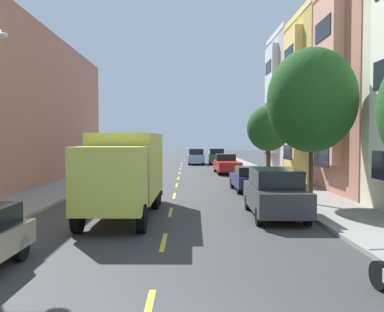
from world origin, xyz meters
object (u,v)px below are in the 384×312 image
parked_pickup_red (227,164)px  moving_sky_sedan (196,156)px  parked_hatchback_navy (249,179)px  parked_suv_forest (217,156)px  parked_pickup_white (135,163)px  delivery_box_truck (126,169)px  parked_pickup_black (149,156)px  parked_sedan_silver (114,173)px  street_tree_second (312,100)px  parked_suv_charcoal (275,192)px  parked_hatchback_burgundy (144,159)px  street_tree_third (269,128)px

parked_pickup_red → moving_sky_sedan: bearing=100.6°
parked_hatchback_navy → moving_sky_sedan: 26.06m
parked_suv_forest → parked_pickup_white: parked_suv_forest is taller
delivery_box_truck → parked_pickup_black: size_ratio=1.49×
parked_sedan_silver → moving_sky_sedan: (6.15, 21.82, 0.24)m
street_tree_second → delivery_box_truck: bearing=-166.9°
delivery_box_truck → parked_suv_charcoal: 6.10m
parked_suv_forest → moving_sky_sedan: (-2.61, -0.97, 0.00)m
parked_hatchback_burgundy → parked_suv_forest: bearing=16.8°
parked_pickup_red → street_tree_second: bearing=-83.4°
delivery_box_truck → parked_pickup_red: bearing=73.1°
parked_hatchback_navy → delivery_box_truck: bearing=-129.8°
parked_pickup_red → parked_suv_forest: bearing=89.5°
parked_suv_forest → parked_pickup_black: bearing=163.5°
parked_pickup_red → parked_hatchback_burgundy: 14.55m
parked_sedan_silver → parked_hatchback_navy: parked_hatchback_navy is taller
parked_suv_forest → parked_sedan_silver: 24.42m
parked_hatchback_navy → parked_hatchback_burgundy: bearing=110.1°
parked_hatchback_navy → street_tree_third: bearing=64.3°
parked_pickup_red → parked_hatchback_burgundy: size_ratio=1.34×
parked_suv_forest → parked_suv_charcoal: 34.88m
street_tree_third → parked_hatchback_navy: street_tree_third is taller
parked_pickup_red → parked_pickup_white: bearing=167.8°
parked_pickup_white → moving_sky_sedan: (6.07, 11.47, 0.16)m
parked_suv_forest → parked_suv_charcoal: bearing=-90.3°
parked_hatchback_navy → parked_pickup_red: bearing=90.3°
parked_sedan_silver → parked_pickup_black: bearing=90.0°
parked_sedan_silver → parked_suv_charcoal: parked_suv_charcoal is taller
street_tree_second → parked_pickup_black: size_ratio=1.34×
parked_suv_charcoal → parked_pickup_black: 38.45m
street_tree_second → parked_hatchback_burgundy: (-10.90, 29.70, -4.13)m
parked_suv_forest → parked_suv_charcoal: (-0.21, -34.88, 0.00)m
parked_pickup_black → parked_pickup_white: bearing=-89.6°
street_tree_third → parked_pickup_black: (-10.76, 25.28, -3.03)m
parked_pickup_white → parked_hatchback_navy: 16.84m
parked_pickup_red → parked_hatchback_burgundy: bearing=127.2°
parked_pickup_red → street_tree_third: bearing=-75.9°
delivery_box_truck → parked_pickup_white: delivery_box_truck is taller
parked_hatchback_burgundy → parked_pickup_white: (0.23, -9.74, 0.07)m
parked_suv_charcoal → parked_pickup_white: parked_suv_charcoal is taller
parked_suv_charcoal → moving_sky_sedan: bearing=94.1°
parked_hatchback_burgundy → moving_sky_sedan: size_ratio=0.84×
parked_pickup_red → parked_hatchback_navy: size_ratio=1.32×
street_tree_second → parked_pickup_black: street_tree_second is taller
parked_suv_forest → parked_pickup_red: bearing=-90.5°
parked_suv_charcoal → parked_hatchback_navy: (0.17, 7.98, -0.23)m
parked_suv_forest → moving_sky_sedan: same height
street_tree_third → parked_pickup_red: bearing=104.1°
street_tree_second → street_tree_third: (0.00, 9.71, -1.02)m
street_tree_third → parked_hatchback_burgundy: 22.97m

